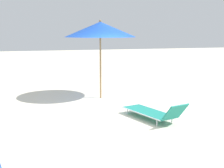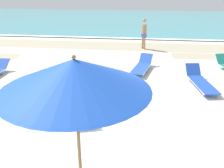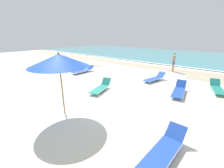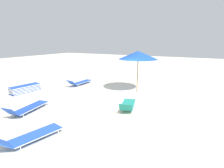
% 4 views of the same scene
% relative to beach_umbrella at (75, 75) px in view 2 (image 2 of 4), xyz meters
% --- Properties ---
extents(ground_plane, '(60.00, 60.00, 0.16)m').
position_rel_beach_umbrella_xyz_m(ground_plane, '(0.49, 2.41, -2.45)').
color(ground_plane, beige).
extents(ocean_water, '(60.00, 18.79, 0.07)m').
position_rel_beach_umbrella_xyz_m(ocean_water, '(0.49, 23.06, -2.34)').
color(ocean_water, teal).
rests_on(ocean_water, ground_plane).
extents(beach_umbrella, '(2.44, 2.44, 2.70)m').
position_rel_beach_umbrella_xyz_m(beach_umbrella, '(0.00, 0.00, 0.00)').
color(beach_umbrella, '#9E7547').
rests_on(beach_umbrella, ground_plane).
extents(sun_lounger_under_umbrella, '(1.05, 2.16, 0.55)m').
position_rel_beach_umbrella_xyz_m(sun_lounger_under_umbrella, '(1.07, 7.19, -2.15)').
color(sun_lounger_under_umbrella, blue).
rests_on(sun_lounger_under_umbrella, ground_plane).
extents(sun_lounger_near_water_left, '(1.13, 2.09, 0.61)m').
position_rel_beach_umbrella_xyz_m(sun_lounger_near_water_left, '(-0.65, 3.08, -2.15)').
color(sun_lounger_near_water_left, '#1E8475').
rests_on(sun_lounger_near_water_left, ground_plane).
extents(sun_lounger_near_water_right, '(0.96, 2.30, 0.60)m').
position_rel_beach_umbrella_xyz_m(sun_lounger_near_water_right, '(3.31, 5.62, -2.15)').
color(sun_lounger_near_water_right, blue).
rests_on(sun_lounger_near_water_right, ground_plane).
extents(beachgoer_strolling_adult, '(0.32, 0.39, 1.76)m').
position_rel_beach_umbrella_xyz_m(beachgoer_strolling_adult, '(1.12, 11.20, -1.37)').
color(beachgoer_strolling_adult, '#A37A5B').
rests_on(beachgoer_strolling_adult, ground_plane).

